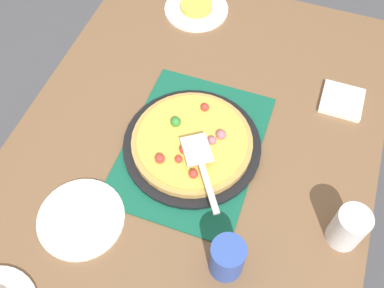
{
  "coord_description": "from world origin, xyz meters",
  "views": [
    {
      "loc": [
        0.6,
        0.21,
        1.78
      ],
      "look_at": [
        0.0,
        0.0,
        0.77
      ],
      "focal_mm": 40.92,
      "sensor_mm": 36.0,
      "label": 1
    }
  ],
  "objects_px": {
    "plate_near_left": "(196,9)",
    "plate_side": "(81,219)",
    "served_slice_left": "(196,6)",
    "cup_far": "(348,228)",
    "pizza_pan": "(192,145)",
    "pizza": "(192,142)",
    "cup_near": "(227,258)",
    "pizza_server": "(202,165)",
    "napkin_stack": "(342,101)"
  },
  "relations": [
    {
      "from": "served_slice_left",
      "to": "pizza_pan",
      "type": "bearing_deg",
      "value": 17.98
    },
    {
      "from": "pizza_pan",
      "to": "served_slice_left",
      "type": "bearing_deg",
      "value": -162.02
    },
    {
      "from": "pizza",
      "to": "cup_far",
      "type": "relative_size",
      "value": 2.75
    },
    {
      "from": "pizza_server",
      "to": "napkin_stack",
      "type": "bearing_deg",
      "value": 140.7
    },
    {
      "from": "plate_near_left",
      "to": "plate_side",
      "type": "height_order",
      "value": "same"
    },
    {
      "from": "pizza",
      "to": "pizza_server",
      "type": "bearing_deg",
      "value": 34.21
    },
    {
      "from": "plate_side",
      "to": "cup_near",
      "type": "xyz_separation_m",
      "value": [
        -0.01,
        0.38,
        0.06
      ]
    },
    {
      "from": "pizza",
      "to": "plate_side",
      "type": "relative_size",
      "value": 1.5
    },
    {
      "from": "pizza_pan",
      "to": "cup_near",
      "type": "bearing_deg",
      "value": 32.97
    },
    {
      "from": "plate_side",
      "to": "napkin_stack",
      "type": "bearing_deg",
      "value": 136.69
    },
    {
      "from": "plate_side",
      "to": "cup_far",
      "type": "bearing_deg",
      "value": 105.46
    },
    {
      "from": "served_slice_left",
      "to": "pizza_server",
      "type": "xyz_separation_m",
      "value": [
        0.61,
        0.23,
        0.05
      ]
    },
    {
      "from": "pizza_server",
      "to": "napkin_stack",
      "type": "height_order",
      "value": "pizza_server"
    },
    {
      "from": "plate_side",
      "to": "pizza_pan",
      "type": "bearing_deg",
      "value": 146.75
    },
    {
      "from": "plate_near_left",
      "to": "pizza_server",
      "type": "height_order",
      "value": "pizza_server"
    },
    {
      "from": "served_slice_left",
      "to": "pizza_server",
      "type": "height_order",
      "value": "pizza_server"
    },
    {
      "from": "served_slice_left",
      "to": "pizza_server",
      "type": "relative_size",
      "value": 0.51
    },
    {
      "from": "pizza",
      "to": "cup_near",
      "type": "bearing_deg",
      "value": 33.04
    },
    {
      "from": "cup_near",
      "to": "pizza_pan",
      "type": "bearing_deg",
      "value": -147.03
    },
    {
      "from": "plate_side",
      "to": "served_slice_left",
      "type": "xyz_separation_m",
      "value": [
        -0.83,
        0.02,
        0.01
      ]
    },
    {
      "from": "plate_side",
      "to": "pizza",
      "type": "bearing_deg",
      "value": 146.68
    },
    {
      "from": "plate_side",
      "to": "served_slice_left",
      "type": "distance_m",
      "value": 0.83
    },
    {
      "from": "plate_near_left",
      "to": "plate_side",
      "type": "xyz_separation_m",
      "value": [
        0.83,
        -0.02,
        0.0
      ]
    },
    {
      "from": "served_slice_left",
      "to": "napkin_stack",
      "type": "height_order",
      "value": "served_slice_left"
    },
    {
      "from": "plate_near_left",
      "to": "napkin_stack",
      "type": "relative_size",
      "value": 1.83
    },
    {
      "from": "plate_side",
      "to": "served_slice_left",
      "type": "relative_size",
      "value": 2.0
    },
    {
      "from": "served_slice_left",
      "to": "cup_far",
      "type": "relative_size",
      "value": 0.92
    },
    {
      "from": "plate_near_left",
      "to": "cup_near",
      "type": "distance_m",
      "value": 0.9
    },
    {
      "from": "pizza_pan",
      "to": "napkin_stack",
      "type": "distance_m",
      "value": 0.47
    },
    {
      "from": "pizza_pan",
      "to": "cup_near",
      "type": "distance_m",
      "value": 0.34
    },
    {
      "from": "cup_near",
      "to": "napkin_stack",
      "type": "relative_size",
      "value": 1.0
    },
    {
      "from": "served_slice_left",
      "to": "cup_far",
      "type": "xyz_separation_m",
      "value": [
        0.65,
        0.61,
        0.04
      ]
    },
    {
      "from": "cup_far",
      "to": "plate_near_left",
      "type": "bearing_deg",
      "value": -137.18
    },
    {
      "from": "pizza",
      "to": "cup_far",
      "type": "height_order",
      "value": "cup_far"
    },
    {
      "from": "cup_far",
      "to": "pizza_server",
      "type": "distance_m",
      "value": 0.38
    },
    {
      "from": "plate_side",
      "to": "cup_far",
      "type": "distance_m",
      "value": 0.65
    },
    {
      "from": "plate_near_left",
      "to": "plate_side",
      "type": "bearing_deg",
      "value": -1.3
    },
    {
      "from": "served_slice_left",
      "to": "cup_near",
      "type": "height_order",
      "value": "cup_near"
    },
    {
      "from": "pizza_pan",
      "to": "cup_near",
      "type": "relative_size",
      "value": 3.17
    },
    {
      "from": "pizza_pan",
      "to": "plate_near_left",
      "type": "distance_m",
      "value": 0.56
    },
    {
      "from": "napkin_stack",
      "to": "cup_far",
      "type": "bearing_deg",
      "value": 9.11
    },
    {
      "from": "pizza_pan",
      "to": "cup_far",
      "type": "relative_size",
      "value": 3.17
    },
    {
      "from": "served_slice_left",
      "to": "pizza",
      "type": "bearing_deg",
      "value": 17.96
    },
    {
      "from": "pizza_server",
      "to": "pizza",
      "type": "bearing_deg",
      "value": -145.79
    },
    {
      "from": "pizza",
      "to": "pizza_pan",
      "type": "bearing_deg",
      "value": -177.92
    },
    {
      "from": "pizza_pan",
      "to": "plate_near_left",
      "type": "relative_size",
      "value": 1.73
    },
    {
      "from": "plate_near_left",
      "to": "cup_far",
      "type": "distance_m",
      "value": 0.89
    },
    {
      "from": "napkin_stack",
      "to": "cup_near",
      "type": "bearing_deg",
      "value": -17.16
    },
    {
      "from": "cup_near",
      "to": "napkin_stack",
      "type": "xyz_separation_m",
      "value": [
        -0.58,
        0.18,
        -0.05
      ]
    },
    {
      "from": "plate_near_left",
      "to": "served_slice_left",
      "type": "relative_size",
      "value": 2.0
    }
  ]
}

